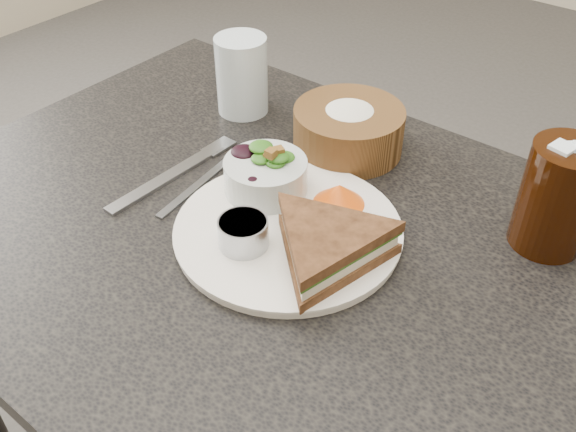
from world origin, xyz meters
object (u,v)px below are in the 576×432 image
(sandwich, at_px, (327,246))
(water_glass, at_px, (242,75))
(dressing_ramekin, at_px, (243,233))
(salad_bowl, at_px, (265,171))
(dining_table, at_px, (283,411))
(bread_basket, at_px, (349,123))
(cola_glass, at_px, (559,193))
(dinner_plate, at_px, (288,231))

(sandwich, xyz_separation_m, water_glass, (-0.32, 0.22, 0.02))
(dressing_ramekin, bearing_deg, salad_bowl, 116.08)
(dining_table, xyz_separation_m, water_glass, (-0.24, 0.20, 0.44))
(salad_bowl, relative_size, water_glass, 0.89)
(dining_table, distance_m, bread_basket, 0.47)
(dining_table, xyz_separation_m, bread_basket, (-0.05, 0.21, 0.42))
(bread_basket, distance_m, cola_glass, 0.31)
(dining_table, relative_size, sandwich, 5.60)
(salad_bowl, distance_m, dressing_ramekin, 0.11)
(dinner_plate, height_order, dressing_ramekin, dressing_ramekin)
(cola_glass, bearing_deg, sandwich, -131.42)
(sandwich, relative_size, cola_glass, 1.21)
(dinner_plate, bearing_deg, cola_glass, 36.14)
(dining_table, relative_size, dressing_ramekin, 16.74)
(cola_glass, bearing_deg, bread_basket, 176.19)
(salad_bowl, bearing_deg, bread_basket, 83.43)
(salad_bowl, bearing_deg, dining_table, -36.13)
(dining_table, bearing_deg, water_glass, 140.06)
(cola_glass, bearing_deg, dining_table, -143.68)
(cola_glass, bearing_deg, dinner_plate, -143.86)
(water_glass, bearing_deg, bread_basket, 2.16)
(sandwich, xyz_separation_m, cola_glass, (0.18, 0.20, 0.04))
(dining_table, height_order, salad_bowl, salad_bowl)
(dinner_plate, xyz_separation_m, sandwich, (0.07, -0.02, 0.03))
(dining_table, bearing_deg, bread_basket, 102.22)
(sandwich, height_order, water_glass, water_glass)
(dinner_plate, height_order, bread_basket, bread_basket)
(dinner_plate, xyz_separation_m, salad_bowl, (-0.07, 0.04, 0.04))
(dining_table, height_order, sandwich, sandwich)
(sandwich, distance_m, bread_basket, 0.26)
(dinner_plate, xyz_separation_m, bread_basket, (-0.05, 0.20, 0.04))
(salad_bowl, height_order, water_glass, water_glass)
(salad_bowl, relative_size, cola_glass, 0.74)
(dining_table, relative_size, bread_basket, 6.31)
(cola_glass, xyz_separation_m, water_glass, (-0.50, 0.01, -0.01))
(sandwich, bearing_deg, dinner_plate, -152.53)
(dressing_ramekin, bearing_deg, dining_table, 73.12)
(dressing_ramekin, xyz_separation_m, water_glass, (-0.23, 0.25, 0.03))
(dressing_ramekin, height_order, bread_basket, bread_basket)
(dinner_plate, bearing_deg, water_glass, 141.47)
(sandwich, height_order, dressing_ramekin, sandwich)
(dining_table, bearing_deg, cola_glass, 36.32)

